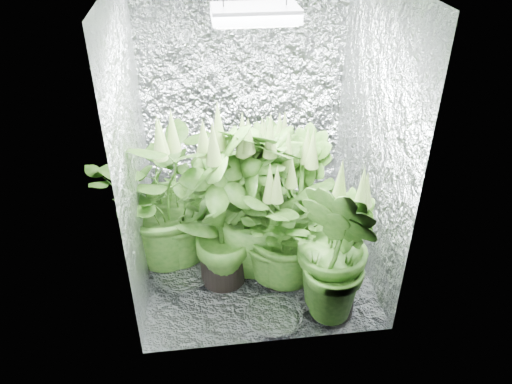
{
  "coord_description": "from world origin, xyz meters",
  "views": [
    {
      "loc": [
        -0.36,
        -2.93,
        2.51
      ],
      "look_at": [
        0.01,
        0.0,
        0.61
      ],
      "focal_mm": 35.0,
      "sensor_mm": 36.0,
      "label": 1
    }
  ],
  "objects": [
    {
      "name": "plant_label",
      "position": [
        0.51,
        -0.62,
        0.3
      ],
      "size": [
        0.05,
        0.04,
        0.07
      ],
      "primitive_type": "cube",
      "rotation": [
        -0.21,
        0.0,
        0.43
      ],
      "color": "white",
      "rests_on": "plant_g"
    },
    {
      "name": "plant_e",
      "position": [
        0.15,
        -0.24,
        0.48
      ],
      "size": [
        1.02,
        1.02,
        1.0
      ],
      "rotation": [
        0.0,
        0.0,
        2.85
      ],
      "color": "black",
      "rests_on": "ground"
    },
    {
      "name": "plant_h",
      "position": [
        0.09,
        0.18,
        0.49
      ],
      "size": [
        0.77,
        0.77,
        1.06
      ],
      "rotation": [
        0.0,
        0.0,
        5.57
      ],
      "color": "black",
      "rests_on": "ground"
    },
    {
      "name": "ground",
      "position": [
        0.0,
        0.0,
        0.0
      ],
      "size": [
        1.6,
        1.6,
        0.0
      ],
      "primitive_type": "plane",
      "color": "silver",
      "rests_on": "ground"
    },
    {
      "name": "plant_b",
      "position": [
        0.25,
        0.62,
        0.41
      ],
      "size": [
        0.6,
        0.6,
        0.91
      ],
      "rotation": [
        0.0,
        0.0,
        0.56
      ],
      "color": "black",
      "rests_on": "ground"
    },
    {
      "name": "plant_c",
      "position": [
        0.32,
        0.08,
        0.49
      ],
      "size": [
        0.55,
        0.55,
        1.07
      ],
      "rotation": [
        0.0,
        0.0,
        1.54
      ],
      "color": "black",
      "rests_on": "ground"
    },
    {
      "name": "plant_d",
      "position": [
        -0.01,
        -0.05,
        0.59
      ],
      "size": [
        0.88,
        0.88,
        1.25
      ],
      "rotation": [
        0.0,
        0.0,
        2.63
      ],
      "color": "black",
      "rests_on": "ground"
    },
    {
      "name": "plant_a",
      "position": [
        -0.61,
        0.11,
        0.57
      ],
      "size": [
        1.21,
        1.21,
        1.2
      ],
      "rotation": [
        0.0,
        0.0,
        6.02
      ],
      "color": "black",
      "rests_on": "ground"
    },
    {
      "name": "grow_lamp",
      "position": [
        0.0,
        0.0,
        1.83
      ],
      "size": [
        0.5,
        0.3,
        0.22
      ],
      "color": "gray",
      "rests_on": "ceiling"
    },
    {
      "name": "plant_f",
      "position": [
        -0.26,
        -0.18,
        0.61
      ],
      "size": [
        0.75,
        0.75,
        1.32
      ],
      "rotation": [
        0.0,
        0.0,
        4.52
      ],
      "color": "black",
      "rests_on": "ground"
    },
    {
      "name": "circulation_fan",
      "position": [
        0.62,
        0.42,
        0.14
      ],
      "size": [
        0.15,
        0.28,
        0.32
      ],
      "rotation": [
        0.0,
        0.0,
        0.16
      ],
      "color": "black",
      "rests_on": "ground"
    },
    {
      "name": "walls",
      "position": [
        0.0,
        0.0,
        1.0
      ],
      "size": [
        1.62,
        1.62,
        2.0
      ],
      "color": "silver",
      "rests_on": "ground"
    },
    {
      "name": "plant_g",
      "position": [
        0.44,
        -0.59,
        0.53
      ],
      "size": [
        0.71,
        0.71,
        1.14
      ],
      "rotation": [
        0.0,
        0.0,
        5.0
      ],
      "color": "black",
      "rests_on": "ground"
    }
  ]
}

